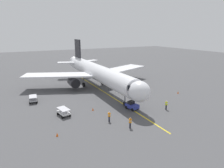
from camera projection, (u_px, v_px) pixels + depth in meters
name	position (u px, v px, depth m)	size (l,w,h in m)	color
ground_plane	(100.00, 87.00, 51.37)	(220.00, 220.00, 0.00)	#4C4C4F
apron_lead_in_line	(109.00, 95.00, 45.14)	(0.24, 40.00, 0.01)	yellow
airplane	(97.00, 72.00, 49.49)	(34.80, 40.26, 11.50)	white
ground_crew_marshaller	(130.00, 123.00, 29.35)	(0.46, 0.46, 1.71)	#23232D
ground_crew_wing_walker	(166.00, 105.00, 36.37)	(0.45, 0.35, 1.71)	#23232D
ground_crew_loader	(109.00, 116.00, 31.50)	(0.45, 0.47, 1.71)	#23232D
baggage_cart_near_nose	(33.00, 99.00, 40.26)	(1.79, 2.73, 1.27)	#9E9EA3
baggage_cart_portside	(64.00, 112.00, 33.82)	(1.95, 2.81, 1.27)	white
tug_starboard_side	(132.00, 105.00, 36.65)	(1.99, 2.57, 1.50)	#2D3899
safety_cone_nose_left	(93.00, 109.00, 36.10)	(0.32, 0.32, 0.55)	#F2590F
safety_cone_nose_right	(57.00, 134.00, 27.22)	(0.32, 0.32, 0.55)	#F2590F
safety_cone_wing_port	(178.00, 92.00, 45.88)	(0.32, 0.32, 0.55)	#F2590F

